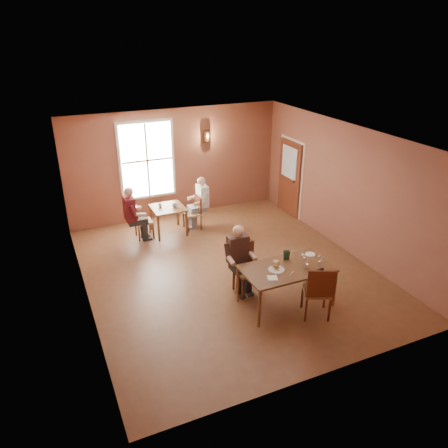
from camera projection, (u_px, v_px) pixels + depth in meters
name	position (u px, v px, depth m)	size (l,w,h in m)	color
ground	(228.00, 270.00, 9.72)	(6.00, 7.00, 0.01)	brown
wall_back	(176.00, 164.00, 12.01)	(6.00, 0.04, 3.00)	brown
wall_front	(329.00, 294.00, 6.19)	(6.00, 0.04, 3.00)	brown
wall_left	(79.00, 233.00, 7.99)	(0.04, 7.00, 3.00)	brown
wall_right	(345.00, 188.00, 10.20)	(0.04, 7.00, 3.00)	brown
ceiling	(228.00, 137.00, 8.47)	(6.00, 7.00, 0.04)	white
window	(147.00, 160.00, 11.59)	(1.36, 0.10, 1.96)	white
door	(289.00, 178.00, 12.28)	(0.12, 1.04, 2.10)	maroon
wall_sconce	(207.00, 136.00, 11.96)	(0.16, 0.16, 0.28)	brown
main_table	(286.00, 286.00, 8.41)	(1.71, 0.96, 0.80)	brown
chair_diner_main	(248.00, 270.00, 8.72)	(0.46, 0.46, 1.04)	#422817
diner_main	(249.00, 264.00, 8.63)	(0.54, 0.54, 1.36)	#40251D
chair_empty	(317.00, 290.00, 8.03)	(0.47, 0.47, 1.07)	#4C1F0E
plate_food	(276.00, 269.00, 8.15)	(0.31, 0.31, 0.04)	white
sandwich	(276.00, 265.00, 8.22)	(0.10, 0.09, 0.12)	tan
goblet_a	(303.00, 256.00, 8.44)	(0.08, 0.08, 0.20)	white
goblet_b	(319.00, 260.00, 8.30)	(0.08, 0.08, 0.20)	white
goblet_c	(306.00, 263.00, 8.18)	(0.08, 0.08, 0.21)	white
menu_stand	(287.00, 255.00, 8.49)	(0.12, 0.06, 0.20)	#234027
knife	(291.00, 274.00, 8.04)	(0.21, 0.02, 0.00)	white
napkin	(272.00, 278.00, 7.91)	(0.18, 0.18, 0.01)	white
side_plate	(310.00, 254.00, 8.70)	(0.20, 0.20, 0.02)	white
sunglasses	(320.00, 270.00, 8.16)	(0.15, 0.05, 0.02)	black
second_table	(169.00, 220.00, 11.33)	(0.82, 0.82, 0.72)	brown
chair_diner_white	(192.00, 213.00, 11.53)	(0.40, 0.40, 0.90)	#3F2215
diner_white	(193.00, 205.00, 11.45)	(0.53, 0.53, 1.33)	white
chair_diner_maroon	(144.00, 221.00, 11.05)	(0.41, 0.41, 0.92)	#4A2A19
diner_maroon	(142.00, 212.00, 10.94)	(0.55, 0.55, 1.38)	#5D1713
cup_a	(175.00, 205.00, 11.15)	(0.13, 0.13, 0.10)	white
cup_b	(160.00, 205.00, 11.17)	(0.10, 0.10, 0.09)	white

